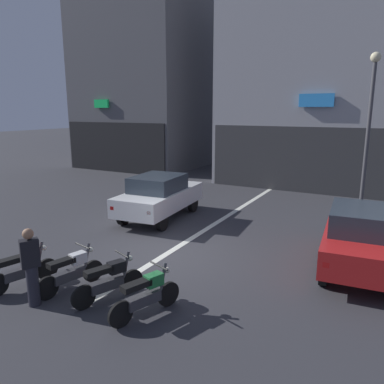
# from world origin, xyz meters

# --- Properties ---
(ground_plane) EXTENTS (120.00, 120.00, 0.00)m
(ground_plane) POSITION_xyz_m (0.00, 0.00, 0.00)
(ground_plane) COLOR #333338
(lane_centre_line) EXTENTS (0.20, 18.00, 0.01)m
(lane_centre_line) POSITION_xyz_m (0.00, 6.00, 0.00)
(lane_centre_line) COLOR silver
(lane_centre_line) RESTS_ON ground
(building_corner_left) EXTENTS (8.05, 7.62, 13.78)m
(building_corner_left) POSITION_xyz_m (-10.61, 14.33, 6.87)
(building_corner_left) COLOR #56565B
(building_corner_left) RESTS_ON ground
(building_mid_block) EXTENTS (10.62, 8.66, 12.65)m
(building_mid_block) POSITION_xyz_m (1.95, 14.33, 6.31)
(building_mid_block) COLOR #9E9EA3
(building_mid_block) RESTS_ON ground
(car_white_crossing_near) EXTENTS (2.09, 4.23, 1.64)m
(car_white_crossing_near) POSITION_xyz_m (-2.13, 2.99, 0.89)
(car_white_crossing_near) COLOR black
(car_white_crossing_near) RESTS_ON ground
(car_red_parked_kerbside) EXTENTS (2.07, 4.22, 1.64)m
(car_red_parked_kerbside) POSITION_xyz_m (4.88, 1.54, 0.89)
(car_red_parked_kerbside) COLOR black
(car_red_parked_kerbside) RESTS_ON ground
(street_lamp) EXTENTS (0.36, 0.36, 5.96)m
(street_lamp) POSITION_xyz_m (4.47, 6.81, 3.69)
(street_lamp) COLOR #47474C
(street_lamp) RESTS_ON ground
(motorcycle_red_row_leftmost) EXTENTS (0.60, 1.63, 0.98)m
(motorcycle_red_row_leftmost) POSITION_xyz_m (-1.80, -3.17, 0.46)
(motorcycle_red_row_leftmost) COLOR black
(motorcycle_red_row_leftmost) RESTS_ON ground
(motorcycle_white_row_left_mid) EXTENTS (0.57, 1.65, 0.98)m
(motorcycle_white_row_left_mid) POSITION_xyz_m (-0.75, -2.73, 0.46)
(motorcycle_white_row_left_mid) COLOR black
(motorcycle_white_row_left_mid) RESTS_ON ground
(motorcycle_black_row_centre) EXTENTS (0.71, 1.59, 0.98)m
(motorcycle_black_row_centre) POSITION_xyz_m (0.31, -2.68, 0.46)
(motorcycle_black_row_centre) COLOR black
(motorcycle_black_row_centre) RESTS_ON ground
(motorcycle_green_row_right_mid) EXTENTS (0.68, 1.60, 0.98)m
(motorcycle_green_row_right_mid) POSITION_xyz_m (1.37, -2.82, 0.46)
(motorcycle_green_row_right_mid) COLOR black
(motorcycle_green_row_right_mid) RESTS_ON ground
(person_by_motorcycles) EXTENTS (0.37, 0.42, 1.67)m
(person_by_motorcycles) POSITION_xyz_m (-0.92, -3.60, 0.86)
(person_by_motorcycles) COLOR #23232D
(person_by_motorcycles) RESTS_ON ground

